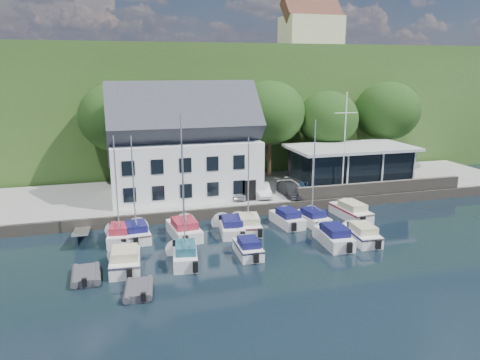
{
  "coord_description": "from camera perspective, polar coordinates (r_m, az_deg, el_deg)",
  "views": [
    {
      "loc": [
        -14.03,
        -28.25,
        13.41
      ],
      "look_at": [
        -3.4,
        9.0,
        3.97
      ],
      "focal_mm": 35.0,
      "sensor_mm": 36.0,
      "label": 1
    }
  ],
  "objects": [
    {
      "name": "tree_1",
      "position": [
        50.75,
        -14.63,
        5.34
      ],
      "size": [
        7.93,
        7.93,
        10.84
      ],
      "primitive_type": null,
      "color": "#163710",
      "rests_on": "quay"
    },
    {
      "name": "quay_face",
      "position": [
        43.64,
        3.58,
        -3.54
      ],
      "size": [
        60.0,
        0.3,
        1.0
      ],
      "primitive_type": "cube",
      "color": "#5D554A",
      "rests_on": "ground"
    },
    {
      "name": "gangway",
      "position": [
        39.67,
        -18.65,
        -6.81
      ],
      "size": [
        1.2,
        6.0,
        1.4
      ],
      "primitive_type": null,
      "color": "silver",
      "rests_on": "ground"
    },
    {
      "name": "tree_5",
      "position": [
        60.02,
        17.41,
        6.31
      ],
      "size": [
        7.81,
        7.81,
        10.67
      ],
      "primitive_type": null,
      "color": "#163710",
      "rests_on": "quay"
    },
    {
      "name": "quay",
      "position": [
        49.57,
        1.08,
        -1.4
      ],
      "size": [
        60.0,
        13.0,
        1.0
      ],
      "primitive_type": "cube",
      "color": "gray",
      "rests_on": "ground"
    },
    {
      "name": "boat_r1_1",
      "position": [
        37.23,
        -12.84,
        -0.81
      ],
      "size": [
        2.43,
        5.59,
        8.61
      ],
      "primitive_type": null,
      "rotation": [
        0.0,
        0.0,
        0.07
      ],
      "color": "silver",
      "rests_on": "ground"
    },
    {
      "name": "boat_r1_5",
      "position": [
        40.8,
        5.77,
        -4.49
      ],
      "size": [
        2.45,
        5.67,
        1.45
      ],
      "primitive_type": null,
      "rotation": [
        0.0,
        0.0,
        0.1
      ],
      "color": "silver",
      "rests_on": "ground"
    },
    {
      "name": "harbor_building",
      "position": [
        46.02,
        -6.91,
        3.51
      ],
      "size": [
        14.4,
        8.2,
        8.7
      ],
      "primitive_type": null,
      "color": "white",
      "rests_on": "quay"
    },
    {
      "name": "car_blue",
      "position": [
        47.57,
        8.75,
        -0.84
      ],
      "size": [
        2.04,
        3.72,
        1.2
      ],
      "primitive_type": "imported",
      "rotation": [
        0.0,
        0.0,
        -0.19
      ],
      "color": "#305C94",
      "rests_on": "quay"
    },
    {
      "name": "boat_r1_2",
      "position": [
        37.01,
        -7.02,
        -0.09
      ],
      "size": [
        2.84,
        6.39,
        9.31
      ],
      "primitive_type": null,
      "rotation": [
        0.0,
        0.0,
        0.11
      ],
      "color": "silver",
      "rests_on": "ground"
    },
    {
      "name": "seawall",
      "position": [
        48.88,
        16.82,
        -0.88
      ],
      "size": [
        18.0,
        0.5,
        1.2
      ],
      "primitive_type": "cube",
      "color": "#5D554A",
      "rests_on": "quay"
    },
    {
      "name": "boat_r1_3",
      "position": [
        38.76,
        -1.08,
        -5.48
      ],
      "size": [
        2.81,
        6.26,
        1.36
      ],
      "primitive_type": null,
      "rotation": [
        0.0,
        0.0,
        -0.14
      ],
      "color": "silver",
      "rests_on": "ground"
    },
    {
      "name": "car_white",
      "position": [
        45.87,
        2.7,
        -1.18
      ],
      "size": [
        1.94,
        4.06,
        1.28
      ],
      "primitive_type": "imported",
      "rotation": [
        0.0,
        0.0,
        -0.15
      ],
      "color": "silver",
      "rests_on": "quay"
    },
    {
      "name": "boat_r2_1",
      "position": [
        31.89,
        -6.89,
        -2.31
      ],
      "size": [
        2.59,
        5.72,
        9.34
      ],
      "primitive_type": null,
      "rotation": [
        0.0,
        0.0,
        -0.15
      ],
      "color": "silver",
      "rests_on": "ground"
    },
    {
      "name": "car_dgrey",
      "position": [
        46.38,
        6.17,
        -1.09
      ],
      "size": [
        1.78,
        4.38,
        1.27
      ],
      "primitive_type": "imported",
      "rotation": [
        0.0,
        0.0,
        0.0
      ],
      "color": "#303136",
      "rests_on": "quay"
    },
    {
      "name": "flagpole",
      "position": [
        47.0,
        12.62,
        4.33
      ],
      "size": [
        2.41,
        0.2,
        10.05
      ],
      "primitive_type": null,
      "color": "white",
      "rests_on": "quay"
    },
    {
      "name": "dinghy_1",
      "position": [
        29.66,
        -12.24,
        -12.77
      ],
      "size": [
        2.12,
        3.14,
        0.69
      ],
      "primitive_type": null,
      "rotation": [
        0.0,
        0.0,
        -0.12
      ],
      "color": "#3B3B41",
      "rests_on": "ground"
    },
    {
      "name": "tree_3",
      "position": [
        53.52,
        3.62,
        6.2
      ],
      "size": [
        7.97,
        7.97,
        10.9
      ],
      "primitive_type": null,
      "color": "#163710",
      "rests_on": "quay"
    },
    {
      "name": "ground",
      "position": [
        34.28,
        9.77,
        -9.54
      ],
      "size": [
        180.0,
        180.0,
        0.0
      ],
      "primitive_type": "plane",
      "color": "black",
      "rests_on": "ground"
    },
    {
      "name": "tree_4",
      "position": [
        55.82,
        10.57,
        5.68
      ],
      "size": [
        7.09,
        7.09,
        9.7
      ],
      "primitive_type": null,
      "color": "#163710",
      "rests_on": "quay"
    },
    {
      "name": "boat_r2_3",
      "position": [
        36.96,
        11.33,
        -6.55
      ],
      "size": [
        2.29,
        6.12,
        1.57
      ],
      "primitive_type": null,
      "rotation": [
        0.0,
        0.0,
        -0.05
      ],
      "color": "silver",
      "rests_on": "ground"
    },
    {
      "name": "boat_r2_0",
      "position": [
        32.94,
        -13.83,
        -9.28
      ],
      "size": [
        2.58,
        5.63,
        1.56
      ],
      "primitive_type": null,
      "rotation": [
        0.0,
        0.0,
        -0.08
      ],
      "color": "silver",
      "rests_on": "ground"
    },
    {
      "name": "tree_2",
      "position": [
        51.91,
        -2.07,
        5.54
      ],
      "size": [
        7.4,
        7.4,
        10.11
      ],
      "primitive_type": null,
      "color": "#163710",
      "rests_on": "quay"
    },
    {
      "name": "boat_r2_4",
      "position": [
        38.1,
        14.59,
        -6.21
      ],
      "size": [
        2.32,
        5.84,
        1.46
      ],
      "primitive_type": null,
      "rotation": [
        0.0,
        0.0,
        -0.07
      ],
      "color": "silver",
      "rests_on": "ground"
    },
    {
      "name": "farmhouse",
      "position": [
        88.23,
        8.64,
        17.9
      ],
      "size": [
        10.4,
        7.0,
        8.2
      ],
      "primitive_type": null,
      "color": "beige",
      "rests_on": "hillside"
    },
    {
      "name": "boat_r2_2",
      "position": [
        34.27,
        0.99,
        -8.11
      ],
      "size": [
        1.88,
        4.63,
        1.36
      ],
      "primitive_type": null,
      "rotation": [
        0.0,
        0.0,
        -0.03
      ],
      "color": "silver",
      "rests_on": "ground"
    },
    {
      "name": "boat_r1_4",
      "position": [
        38.04,
        1.03,
        -0.03
      ],
      "size": [
        2.89,
        5.78,
        8.77
      ],
      "primitive_type": null,
      "rotation": [
        0.0,
        0.0,
        -0.17
      ],
      "color": "silver",
      "rests_on": "ground"
    },
    {
      "name": "dinghy_0",
      "position": [
        32.34,
        -18.28,
        -10.82
      ],
      "size": [
        1.96,
        3.19,
        0.74
      ],
      "primitive_type": null,
      "rotation": [
        0.0,
        0.0,
        0.02
      ],
      "color": "#3B3B41",
      "rests_on": "ground"
    },
    {
      "name": "hillside",
      "position": [
        91.5,
        -7.2,
        10.2
      ],
      "size": [
        160.0,
        75.0,
        16.0
      ],
      "primitive_type": "cube",
      "color": "#2E491B",
      "rests_on": "ground"
    },
    {
      "name": "club_pavilion",
      "position": [
        51.89,
        13.29,
        1.81
      ],
      "size": [
        13.2,
        7.2,
        4.1
      ],
      "primitive_type": null,
      "color": "black",
      "rests_on": "quay"
    },
    {
      "name": "car_silver",
      "position": [
        45.16,
        -0.2,
        -1.52
      ],
      "size": [
        2.01,
        3.48,
        1.11
      ],
      "primitive_type": "imported",
      "rotation": [
        0.0,
        0.0,
        -0.22
      ],
      "color": "silver",
      "rests_on": "quay"
    },
    {
      "name": "boat_r1_6",
      "position": [
        40.3,
        8.95,
        0.44
      ],
      "size": [
        2.67,
        5.61,
        8.57
      ],
      "primitive_type": null,
      "rotation": [
        0.0,
        0.0,
        0.15
      ],
      "color": "silver",
      "rests_on": "ground"
    },
    {
      "name": "field_patch",
      "position": [
        100.73,
        -3.41,
        15.23
      ],
      "size": [
        50.0,
        30.0,
        0.3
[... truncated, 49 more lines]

